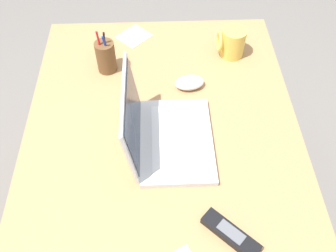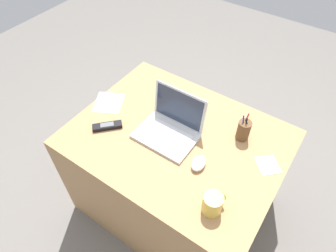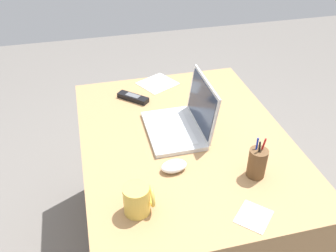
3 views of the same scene
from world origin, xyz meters
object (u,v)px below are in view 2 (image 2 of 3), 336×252
(coffee_mug_white, at_px, (213,203))
(cordless_phone, at_px, (107,126))
(laptop, at_px, (170,127))
(pen_holder, at_px, (244,130))
(computer_mouse, at_px, (199,163))

(coffee_mug_white, xyz_separation_m, cordless_phone, (-0.70, 0.10, -0.04))
(laptop, xyz_separation_m, pen_holder, (0.33, 0.19, 0.01))
(coffee_mug_white, distance_m, cordless_phone, 0.71)
(laptop, height_order, coffee_mug_white, laptop)
(laptop, height_order, computer_mouse, laptop)
(cordless_phone, bearing_deg, coffee_mug_white, -8.11)
(laptop, relative_size, cordless_phone, 2.16)
(computer_mouse, height_order, coffee_mug_white, coffee_mug_white)
(laptop, height_order, pen_holder, laptop)
(coffee_mug_white, bearing_deg, pen_holder, 98.36)
(pen_holder, bearing_deg, coffee_mug_white, -81.64)
(computer_mouse, distance_m, pen_holder, 0.30)
(cordless_phone, xyz_separation_m, pen_holder, (0.63, 0.35, 0.05))
(coffee_mug_white, bearing_deg, cordless_phone, 171.89)
(laptop, xyz_separation_m, computer_mouse, (0.23, -0.10, -0.03))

